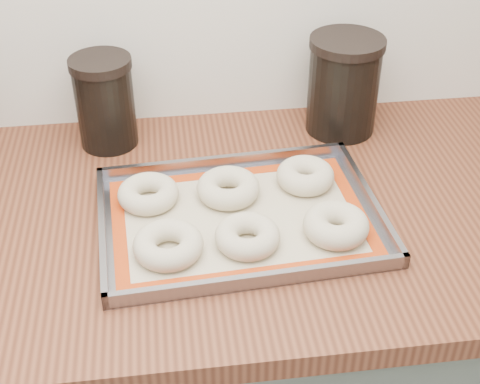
{
  "coord_description": "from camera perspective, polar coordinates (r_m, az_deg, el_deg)",
  "views": [
    {
      "loc": [
        -0.02,
        0.77,
        1.6
      ],
      "look_at": [
        0.09,
        1.63,
        0.96
      ],
      "focal_mm": 50.0,
      "sensor_mm": 36.0,
      "label": 1
    }
  ],
  "objects": [
    {
      "name": "bagel_back_mid",
      "position": [
        1.15,
        -1.01,
        0.35
      ],
      "size": [
        0.14,
        0.14,
        0.04
      ],
      "primitive_type": "torus",
      "rotation": [
        0.0,
        0.0,
        0.31
      ],
      "color": "beige",
      "rests_on": "baking_mat"
    },
    {
      "name": "baking_mat",
      "position": [
        1.11,
        -0.0,
        -2.29
      ],
      "size": [
        0.44,
        0.31,
        0.0
      ],
      "rotation": [
        0.0,
        0.0,
        0.06
      ],
      "color": "#C6B793",
      "rests_on": "baking_tray"
    },
    {
      "name": "bagel_front_left",
      "position": [
        1.04,
        -6.15,
        -4.51
      ],
      "size": [
        0.14,
        0.14,
        0.04
      ],
      "primitive_type": "torus",
      "rotation": [
        0.0,
        0.0,
        -0.28
      ],
      "color": "beige",
      "rests_on": "baking_mat"
    },
    {
      "name": "canister_right",
      "position": [
        1.33,
        8.82,
        9.03
      ],
      "size": [
        0.14,
        0.14,
        0.19
      ],
      "color": "black",
      "rests_on": "countertop"
    },
    {
      "name": "bagel_back_left",
      "position": [
        1.15,
        -7.83,
        -0.14
      ],
      "size": [
        0.12,
        0.12,
        0.04
      ],
      "primitive_type": "torus",
      "rotation": [
        0.0,
        0.0,
        -0.15
      ],
      "color": "beige",
      "rests_on": "baking_mat"
    },
    {
      "name": "baking_tray",
      "position": [
        1.11,
        0.0,
        -2.21
      ],
      "size": [
        0.48,
        0.36,
        0.03
      ],
      "rotation": [
        0.0,
        0.0,
        0.06
      ],
      "color": "gray",
      "rests_on": "countertop"
    },
    {
      "name": "bagel_front_mid",
      "position": [
        1.05,
        0.64,
        -3.79
      ],
      "size": [
        0.11,
        0.11,
        0.04
      ],
      "primitive_type": "torus",
      "rotation": [
        0.0,
        0.0,
        -0.03
      ],
      "color": "beige",
      "rests_on": "baking_mat"
    },
    {
      "name": "canister_mid",
      "position": [
        1.3,
        -11.45,
        7.56
      ],
      "size": [
        0.12,
        0.12,
        0.18
      ],
      "color": "black",
      "rests_on": "countertop"
    },
    {
      "name": "bagel_front_right",
      "position": [
        1.08,
        8.19,
        -2.82
      ],
      "size": [
        0.11,
        0.11,
        0.04
      ],
      "primitive_type": "torus",
      "rotation": [
        0.0,
        0.0,
        0.07
      ],
      "color": "beige",
      "rests_on": "baking_mat"
    },
    {
      "name": "countertop",
      "position": [
        1.15,
        -4.83,
        -2.33
      ],
      "size": [
        3.06,
        0.68,
        0.04
      ],
      "primitive_type": "cube",
      "color": "brown",
      "rests_on": "cabinet"
    },
    {
      "name": "bagel_back_right",
      "position": [
        1.18,
        5.59,
        1.41
      ],
      "size": [
        0.12,
        0.12,
        0.04
      ],
      "primitive_type": "torus",
      "rotation": [
        0.0,
        0.0,
        -0.16
      ],
      "color": "beige",
      "rests_on": "baking_mat"
    }
  ]
}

